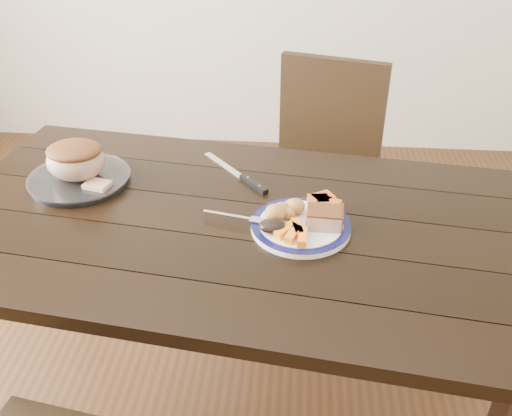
# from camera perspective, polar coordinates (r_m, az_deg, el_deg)

# --- Properties ---
(ground) EXTENTS (4.00, 4.00, 0.00)m
(ground) POSITION_cam_1_polar(r_m,az_deg,el_deg) (2.07, -2.28, -18.54)
(ground) COLOR #472B16
(ground) RESTS_ON ground
(dining_table) EXTENTS (1.70, 1.10, 0.75)m
(dining_table) POSITION_cam_1_polar(r_m,az_deg,el_deg) (1.61, -2.78, -3.77)
(dining_table) COLOR black
(dining_table) RESTS_ON ground
(chair_far) EXTENTS (0.52, 0.53, 0.93)m
(chair_far) POSITION_cam_1_polar(r_m,az_deg,el_deg) (2.29, 6.55, 4.14)
(chair_far) COLOR black
(chair_far) RESTS_ON ground
(dinner_plate) EXTENTS (0.26, 0.26, 0.02)m
(dinner_plate) POSITION_cam_1_polar(r_m,az_deg,el_deg) (1.51, 4.50, -1.87)
(dinner_plate) COLOR white
(dinner_plate) RESTS_ON dining_table
(plate_rim) EXTENTS (0.26, 0.26, 0.02)m
(plate_rim) POSITION_cam_1_polar(r_m,az_deg,el_deg) (1.51, 4.51, -1.61)
(plate_rim) COLOR #0C0F3E
(plate_rim) RESTS_ON dinner_plate
(serving_platter) EXTENTS (0.30, 0.30, 0.02)m
(serving_platter) POSITION_cam_1_polar(r_m,az_deg,el_deg) (1.80, -17.22, 2.69)
(serving_platter) COLOR white
(serving_platter) RESTS_ON dining_table
(pork_slice) EXTENTS (0.10, 0.08, 0.04)m
(pork_slice) POSITION_cam_1_polar(r_m,az_deg,el_deg) (1.49, 6.80, -1.04)
(pork_slice) COLOR tan
(pork_slice) RESTS_ON dinner_plate
(roasted_potatoes) EXTENTS (0.11, 0.09, 0.05)m
(roasted_potatoes) POSITION_cam_1_polar(r_m,az_deg,el_deg) (1.52, 2.95, -0.15)
(roasted_potatoes) COLOR gold
(roasted_potatoes) RESTS_ON dinner_plate
(carrot_batons) EXTENTS (0.09, 0.11, 0.02)m
(carrot_batons) POSITION_cam_1_polar(r_m,az_deg,el_deg) (1.45, 3.86, -2.46)
(carrot_batons) COLOR orange
(carrot_batons) RESTS_ON dinner_plate
(pumpkin_wedges) EXTENTS (0.09, 0.09, 0.04)m
(pumpkin_wedges) POSITION_cam_1_polar(r_m,az_deg,el_deg) (1.55, 6.74, 0.40)
(pumpkin_wedges) COLOR #F1571A
(pumpkin_wedges) RESTS_ON dinner_plate
(dark_mushroom) EXTENTS (0.07, 0.05, 0.03)m
(dark_mushroom) POSITION_cam_1_polar(r_m,az_deg,el_deg) (1.46, 1.63, -1.80)
(dark_mushroom) COLOR black
(dark_mushroom) RESTS_ON dinner_plate
(fork) EXTENTS (0.18, 0.06, 0.00)m
(fork) POSITION_cam_1_polar(r_m,az_deg,el_deg) (1.52, -1.65, -0.96)
(fork) COLOR silver
(fork) RESTS_ON dinner_plate
(roast_joint) EXTENTS (0.17, 0.15, 0.11)m
(roast_joint) POSITION_cam_1_polar(r_m,az_deg,el_deg) (1.77, -17.55, 4.50)
(roast_joint) COLOR tan
(roast_joint) RESTS_ON serving_platter
(cut_slice) EXTENTS (0.08, 0.07, 0.02)m
(cut_slice) POSITION_cam_1_polar(r_m,az_deg,el_deg) (1.72, -15.58, 2.19)
(cut_slice) COLOR tan
(cut_slice) RESTS_ON serving_platter
(carving_knife) EXTENTS (0.23, 0.25, 0.01)m
(carving_knife) POSITION_cam_1_polar(r_m,az_deg,el_deg) (1.73, -1.02, 2.93)
(carving_knife) COLOR silver
(carving_knife) RESTS_ON dining_table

